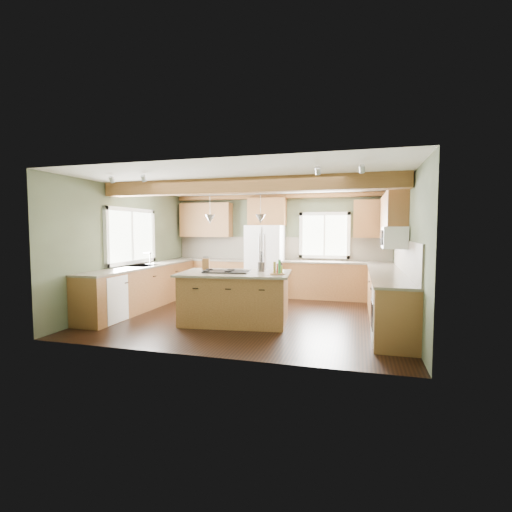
# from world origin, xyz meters

# --- Properties ---
(floor) EXTENTS (5.60, 5.60, 0.00)m
(floor) POSITION_xyz_m (0.00, 0.00, 0.00)
(floor) COLOR black
(floor) RESTS_ON ground
(ceiling) EXTENTS (5.60, 5.60, 0.00)m
(ceiling) POSITION_xyz_m (0.00, 0.00, 2.60)
(ceiling) COLOR silver
(ceiling) RESTS_ON wall_back
(wall_back) EXTENTS (5.60, 0.00, 5.60)m
(wall_back) POSITION_xyz_m (0.00, 2.50, 1.30)
(wall_back) COLOR #424934
(wall_back) RESTS_ON ground
(wall_left) EXTENTS (0.00, 5.00, 5.00)m
(wall_left) POSITION_xyz_m (-2.80, 0.00, 1.30)
(wall_left) COLOR #424934
(wall_left) RESTS_ON ground
(wall_right) EXTENTS (0.00, 5.00, 5.00)m
(wall_right) POSITION_xyz_m (2.80, 0.00, 1.30)
(wall_right) COLOR #424934
(wall_right) RESTS_ON ground
(ceiling_beam) EXTENTS (5.55, 0.26, 0.26)m
(ceiling_beam) POSITION_xyz_m (0.00, -0.63, 2.47)
(ceiling_beam) COLOR brown
(ceiling_beam) RESTS_ON ceiling
(soffit_trim) EXTENTS (5.55, 0.20, 0.10)m
(soffit_trim) POSITION_xyz_m (0.00, 2.40, 2.54)
(soffit_trim) COLOR brown
(soffit_trim) RESTS_ON ceiling
(backsplash_back) EXTENTS (5.58, 0.03, 0.58)m
(backsplash_back) POSITION_xyz_m (0.00, 2.48, 1.21)
(backsplash_back) COLOR brown
(backsplash_back) RESTS_ON wall_back
(backsplash_right) EXTENTS (0.03, 3.70, 0.58)m
(backsplash_right) POSITION_xyz_m (2.78, 0.05, 1.21)
(backsplash_right) COLOR brown
(backsplash_right) RESTS_ON wall_right
(base_cab_back_left) EXTENTS (2.02, 0.60, 0.88)m
(base_cab_back_left) POSITION_xyz_m (-1.79, 2.20, 0.44)
(base_cab_back_left) COLOR brown
(base_cab_back_left) RESTS_ON floor
(counter_back_left) EXTENTS (2.06, 0.64, 0.04)m
(counter_back_left) POSITION_xyz_m (-1.79, 2.20, 0.90)
(counter_back_left) COLOR #4C4338
(counter_back_left) RESTS_ON base_cab_back_left
(base_cab_back_right) EXTENTS (2.62, 0.60, 0.88)m
(base_cab_back_right) POSITION_xyz_m (1.49, 2.20, 0.44)
(base_cab_back_right) COLOR brown
(base_cab_back_right) RESTS_ON floor
(counter_back_right) EXTENTS (2.66, 0.64, 0.04)m
(counter_back_right) POSITION_xyz_m (1.49, 2.20, 0.90)
(counter_back_right) COLOR #4C4338
(counter_back_right) RESTS_ON base_cab_back_right
(base_cab_left) EXTENTS (0.60, 3.70, 0.88)m
(base_cab_left) POSITION_xyz_m (-2.50, 0.05, 0.44)
(base_cab_left) COLOR brown
(base_cab_left) RESTS_ON floor
(counter_left) EXTENTS (0.64, 3.74, 0.04)m
(counter_left) POSITION_xyz_m (-2.50, 0.05, 0.90)
(counter_left) COLOR #4C4338
(counter_left) RESTS_ON base_cab_left
(base_cab_right) EXTENTS (0.60, 3.70, 0.88)m
(base_cab_right) POSITION_xyz_m (2.50, 0.05, 0.44)
(base_cab_right) COLOR brown
(base_cab_right) RESTS_ON floor
(counter_right) EXTENTS (0.64, 3.74, 0.04)m
(counter_right) POSITION_xyz_m (2.50, 0.05, 0.90)
(counter_right) COLOR #4C4338
(counter_right) RESTS_ON base_cab_right
(upper_cab_back_left) EXTENTS (1.40, 0.35, 0.90)m
(upper_cab_back_left) POSITION_xyz_m (-1.99, 2.33, 1.95)
(upper_cab_back_left) COLOR brown
(upper_cab_back_left) RESTS_ON wall_back
(upper_cab_over_fridge) EXTENTS (0.96, 0.35, 0.70)m
(upper_cab_over_fridge) POSITION_xyz_m (-0.30, 2.33, 2.15)
(upper_cab_over_fridge) COLOR brown
(upper_cab_over_fridge) RESTS_ON wall_back
(upper_cab_right) EXTENTS (0.35, 2.20, 0.90)m
(upper_cab_right) POSITION_xyz_m (2.62, 0.90, 1.95)
(upper_cab_right) COLOR brown
(upper_cab_right) RESTS_ON wall_right
(upper_cab_back_corner) EXTENTS (0.90, 0.35, 0.90)m
(upper_cab_back_corner) POSITION_xyz_m (2.30, 2.33, 1.95)
(upper_cab_back_corner) COLOR brown
(upper_cab_back_corner) RESTS_ON wall_back
(window_left) EXTENTS (0.04, 1.60, 1.05)m
(window_left) POSITION_xyz_m (-2.78, 0.05, 1.55)
(window_left) COLOR white
(window_left) RESTS_ON wall_left
(window_back) EXTENTS (1.10, 0.04, 1.00)m
(window_back) POSITION_xyz_m (1.15, 2.48, 1.55)
(window_back) COLOR white
(window_back) RESTS_ON wall_back
(sink) EXTENTS (0.50, 0.65, 0.03)m
(sink) POSITION_xyz_m (-2.50, 0.05, 0.91)
(sink) COLOR #262628
(sink) RESTS_ON counter_left
(faucet) EXTENTS (0.02, 0.02, 0.28)m
(faucet) POSITION_xyz_m (-2.32, 0.05, 1.05)
(faucet) COLOR #B2B2B7
(faucet) RESTS_ON sink
(dishwasher) EXTENTS (0.60, 0.60, 0.84)m
(dishwasher) POSITION_xyz_m (-2.49, -1.25, 0.43)
(dishwasher) COLOR white
(dishwasher) RESTS_ON floor
(oven) EXTENTS (0.60, 0.72, 0.84)m
(oven) POSITION_xyz_m (2.49, -1.25, 0.43)
(oven) COLOR white
(oven) RESTS_ON floor
(microwave) EXTENTS (0.40, 0.70, 0.38)m
(microwave) POSITION_xyz_m (2.58, -0.05, 1.55)
(microwave) COLOR white
(microwave) RESTS_ON wall_right
(pendant_left) EXTENTS (0.18, 0.18, 0.16)m
(pendant_left) POSITION_xyz_m (-0.63, -0.69, 1.88)
(pendant_left) COLOR #B2B2B7
(pendant_left) RESTS_ON ceiling
(pendant_right) EXTENTS (0.18, 0.18, 0.16)m
(pendant_right) POSITION_xyz_m (0.29, -0.58, 1.88)
(pendant_right) COLOR #B2B2B7
(pendant_right) RESTS_ON ceiling
(refrigerator) EXTENTS (0.90, 0.74, 1.80)m
(refrigerator) POSITION_xyz_m (-0.30, 2.12, 0.90)
(refrigerator) COLOR white
(refrigerator) RESTS_ON floor
(island) EXTENTS (1.97, 1.34, 0.88)m
(island) POSITION_xyz_m (-0.17, -0.63, 0.44)
(island) COLOR olive
(island) RESTS_ON floor
(island_top) EXTENTS (2.10, 1.48, 0.04)m
(island_top) POSITION_xyz_m (-0.17, -0.63, 0.90)
(island_top) COLOR #4C4338
(island_top) RESTS_ON island
(cooktop) EXTENTS (0.86, 0.62, 0.02)m
(cooktop) POSITION_xyz_m (-0.32, -0.65, 0.93)
(cooktop) COLOR black
(cooktop) RESTS_ON island_top
(knife_block) EXTENTS (0.15, 0.12, 0.22)m
(knife_block) POSITION_xyz_m (-0.83, -0.43, 1.03)
(knife_block) COLOR brown
(knife_block) RESTS_ON island_top
(utensil_crock) EXTENTS (0.15, 0.15, 0.17)m
(utensil_crock) POSITION_xyz_m (0.25, -0.38, 1.01)
(utensil_crock) COLOR #423C35
(utensil_crock) RESTS_ON island_top
(bottle_tray) EXTENTS (0.28, 0.28, 0.24)m
(bottle_tray) POSITION_xyz_m (0.63, -0.76, 1.04)
(bottle_tray) COLOR brown
(bottle_tray) RESTS_ON island_top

